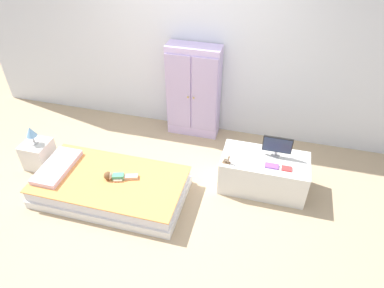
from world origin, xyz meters
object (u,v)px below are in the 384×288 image
object	(u,v)px
wardrobe	(194,92)
rocking_horse_toy	(227,159)
book_red	(287,169)
nightstand	(39,154)
doll	(114,176)
table_lamp	(31,132)
book_purple	(272,166)
bed	(111,187)
tv_stand	(263,173)
tv_monitor	(277,145)

from	to	relation	value
wardrobe	rocking_horse_toy	xyz separation A→B (m)	(0.68, -1.09, -0.17)
book_red	nightstand	bearing A→B (deg)	-175.95
wardrobe	doll	bearing A→B (deg)	-110.54
nightstand	table_lamp	size ratio (longest dim) A/B	1.47
nightstand	wardrobe	world-z (taller)	wardrobe
wardrobe	book_purple	bearing A→B (deg)	-41.03
book_purple	book_red	world-z (taller)	book_purple
bed	nightstand	distance (m)	1.17
bed	tv_stand	xyz separation A→B (m)	(1.72, 0.60, 0.09)
book_purple	tv_stand	bearing A→B (deg)	122.89
doll	wardrobe	size ratio (longest dim) A/B	0.29
bed	tv_stand	world-z (taller)	tv_stand
nightstand	tv_monitor	size ratio (longest dim) A/B	1.08
bed	book_purple	distance (m)	1.89
nightstand	rocking_horse_toy	xyz separation A→B (m)	(2.44, 0.15, 0.32)
book_red	rocking_horse_toy	bearing A→B (deg)	-174.16
tv_stand	tv_monitor	size ratio (longest dim) A/B	3.02
wardrobe	book_red	world-z (taller)	wardrobe
bed	book_red	xyz separation A→B (m)	(1.96, 0.48, 0.33)
book_red	wardrobe	bearing A→B (deg)	142.65
doll	tv_stand	xyz separation A→B (m)	(1.66, 0.58, -0.08)
table_lamp	wardrobe	world-z (taller)	wardrobe
nightstand	wardrobe	bearing A→B (deg)	35.33
book_purple	tv_monitor	bearing A→B (deg)	82.69
bed	nightstand	world-z (taller)	nightstand
doll	book_red	distance (m)	1.96
doll	book_purple	xyz separation A→B (m)	(1.74, 0.46, 0.16)
nightstand	table_lamp	xyz separation A→B (m)	(0.00, 0.00, 0.35)
table_lamp	tv_monitor	distance (m)	3.00
doll	table_lamp	xyz separation A→B (m)	(-1.20, 0.24, 0.23)
tv_stand	bed	bearing A→B (deg)	-160.90
bed	wardrobe	xyz separation A→B (m)	(0.62, 1.51, 0.54)
rocking_horse_toy	wardrobe	bearing A→B (deg)	121.85
bed	wardrobe	distance (m)	1.72
bed	book_purple	size ratio (longest dim) A/B	11.40
bed	doll	world-z (taller)	doll
wardrobe	tv_stand	bearing A→B (deg)	-39.48
book_red	book_purple	bearing A→B (deg)	180.00
doll	tv_monitor	world-z (taller)	tv_monitor
table_lamp	nightstand	bearing A→B (deg)	0.00
rocking_horse_toy	nightstand	bearing A→B (deg)	-176.44
book_purple	book_red	xyz separation A→B (m)	(0.17, 0.00, -0.00)
table_lamp	bed	bearing A→B (deg)	-12.83
nightstand	wardrobe	distance (m)	2.21
rocking_horse_toy	tv_monitor	bearing A→B (deg)	27.57
wardrobe	tv_stand	distance (m)	1.50
table_lamp	book_red	distance (m)	3.11
nightstand	table_lamp	world-z (taller)	table_lamp
nightstand	tv_monitor	distance (m)	3.02
table_lamp	tv_stand	distance (m)	2.90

